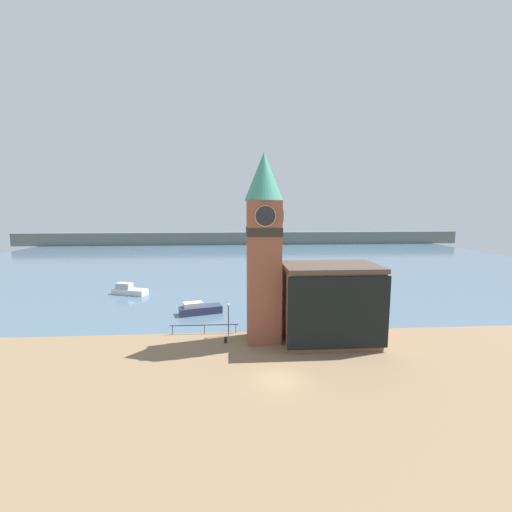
# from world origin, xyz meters

# --- Properties ---
(ground_plane) EXTENTS (160.00, 160.00, 0.00)m
(ground_plane) POSITION_xyz_m (0.00, 0.00, 0.00)
(ground_plane) COLOR #846B4C
(water) EXTENTS (160.00, 120.00, 0.00)m
(water) POSITION_xyz_m (0.00, 71.88, -0.00)
(water) COLOR slate
(water) RESTS_ON ground_plane
(far_shoreline) EXTENTS (180.00, 3.00, 5.00)m
(far_shoreline) POSITION_xyz_m (0.00, 111.88, 2.50)
(far_shoreline) COLOR slate
(far_shoreline) RESTS_ON water
(pier_railing) EXTENTS (8.07, 0.08, 1.09)m
(pier_railing) POSITION_xyz_m (-7.34, 11.63, 0.93)
(pier_railing) COLOR #232328
(pier_railing) RESTS_ON ground_plane
(clock_tower) EXTENTS (4.15, 4.15, 20.66)m
(clock_tower) POSITION_xyz_m (-0.50, 9.33, 10.98)
(clock_tower) COLOR brown
(clock_tower) RESTS_ON ground_plane
(pier_building) EXTENTS (10.45, 6.78, 8.69)m
(pier_building) POSITION_xyz_m (6.79, 8.30, 4.37)
(pier_building) COLOR #935B42
(pier_building) RESTS_ON ground_plane
(boat_near) EXTENTS (6.23, 3.72, 1.71)m
(boat_near) POSITION_xyz_m (-8.67, 19.52, 0.67)
(boat_near) COLOR #333856
(boat_near) RESTS_ON water
(boat_far) EXTENTS (6.46, 4.10, 1.92)m
(boat_far) POSITION_xyz_m (-21.96, 31.46, 0.71)
(boat_far) COLOR silver
(boat_far) RESTS_ON water
(mooring_bollard_near) EXTENTS (0.33, 0.33, 0.73)m
(mooring_bollard_near) POSITION_xyz_m (-4.77, 8.60, 0.40)
(mooring_bollard_near) COLOR black
(mooring_bollard_near) RESTS_ON ground_plane
(lamp_post) EXTENTS (0.32, 0.32, 3.87)m
(lamp_post) POSITION_xyz_m (-4.47, 10.80, 2.71)
(lamp_post) COLOR black
(lamp_post) RESTS_ON ground_plane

